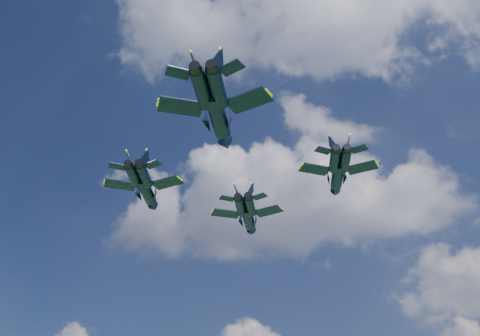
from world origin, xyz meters
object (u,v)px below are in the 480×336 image
jet_lead (249,219)px  jet_slot (219,117)px  jet_right (337,176)px  jet_left (147,191)px

jet_lead → jet_slot: 30.52m
jet_right → jet_slot: bearing=-135.6°
jet_lead → jet_right: jet_lead is taller
jet_lead → jet_right: bearing=-45.1°
jet_lead → jet_slot: size_ratio=0.85×
jet_left → jet_right: (26.82, 5.12, 1.62)m
jet_lead → jet_left: jet_lead is taller
jet_lead → jet_slot: bearing=-90.7°
jet_left → jet_slot: size_ratio=0.82×
jet_left → jet_right: jet_right is taller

